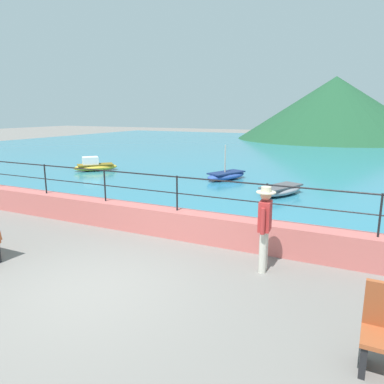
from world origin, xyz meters
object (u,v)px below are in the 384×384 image
(boat_1, at_px, (281,190))
(boat_2, at_px, (94,166))
(boat_0, at_px, (226,175))
(person_walking, at_px, (265,225))

(boat_1, distance_m, boat_2, 10.45)
(boat_1, bearing_deg, boat_2, 171.99)
(boat_0, bearing_deg, boat_2, -174.86)
(person_walking, xyz_separation_m, boat_2, (-11.52, 8.32, -0.65))
(person_walking, xyz_separation_m, boat_1, (-1.17, 6.87, -0.72))
(person_walking, bearing_deg, boat_2, 144.14)
(boat_0, height_order, boat_2, boat_0)
(boat_1, bearing_deg, person_walking, -80.36)
(boat_1, height_order, boat_2, boat_2)
(boat_0, relative_size, boat_2, 1.07)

